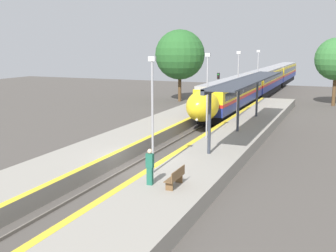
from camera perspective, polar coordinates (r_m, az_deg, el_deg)
ground_plane at (r=25.90m, az=-3.99°, el=-5.99°), size 120.00×120.00×0.00m
rail_left at (r=26.20m, az=-5.41°, el=-5.64°), size 0.08×90.00×0.15m
rail_right at (r=25.58m, az=-2.55°, el=-6.02°), size 0.08×90.00×0.15m
train at (r=64.78m, az=12.76°, el=5.96°), size 2.86×62.01×3.85m
platform_right at (r=24.42m, az=3.70°, el=-5.97°), size 4.17×64.00×0.89m
platform_left at (r=27.51m, az=-10.66°, el=-4.19°), size 4.00×64.00×0.89m
platform_bench at (r=20.13m, az=1.08°, el=-6.94°), size 0.44×1.66×0.89m
person_waiting at (r=20.29m, az=-2.47°, el=-5.44°), size 0.36×0.23×1.78m
railway_signal at (r=49.91m, az=6.81°, el=5.24°), size 0.28×0.28×4.32m
lamppost_near at (r=21.66m, az=-2.12°, el=2.40°), size 0.36×0.20×6.08m
lamppost_mid at (r=30.32m, az=5.33°, el=4.81°), size 0.36×0.20×6.08m
lamppost_far at (r=39.29m, az=9.46°, el=6.10°), size 0.36×0.20×6.08m
lamppost_farthest at (r=48.40m, az=12.05°, el=6.90°), size 0.36×0.20×6.08m
station_canopy at (r=32.76m, az=10.58°, el=5.90°), size 2.02×18.05×4.15m
background_tree_left at (r=56.66m, az=1.62°, el=9.63°), size 6.60×6.60×9.55m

